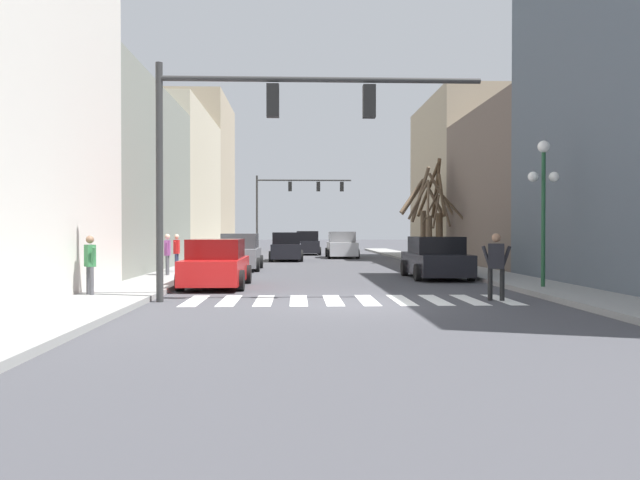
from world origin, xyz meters
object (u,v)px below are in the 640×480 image
traffic_signal_near (259,126)px  pedestrian_waiting_at_curb (90,260)px  car_at_intersection (342,246)px  street_tree_right_far (428,218)px  pedestrian_near_right_corner (167,251)px  car_driving_away_lane (436,259)px  street_tree_left_mid (441,228)px  traffic_signal_far (292,195)px  street_tree_left_near (423,219)px  car_parked_right_mid (286,248)px  street_tree_right_near (437,213)px  car_parked_left_far (307,244)px  pedestrian_on_right_sidewalk (177,249)px  car_parked_left_mid (240,253)px  car_parked_left_near (216,265)px  street_lamp_right_corner (543,183)px  pedestrian_crossing_street (496,261)px

traffic_signal_near → pedestrian_waiting_at_curb: 5.65m
car_at_intersection → street_tree_right_far: 9.56m
pedestrian_waiting_at_curb → pedestrian_near_right_corner: pedestrian_near_right_corner is taller
street_tree_right_far → car_driving_away_lane: bearing=-100.3°
car_at_intersection → street_tree_left_mid: size_ratio=1.19×
traffic_signal_far → street_tree_left_near: (7.62, -19.44, -2.53)m
car_parked_right_mid → street_tree_right_near: 9.42m
car_parked_left_far → pedestrian_on_right_sidewalk: (-5.77, -22.15, 0.22)m
pedestrian_on_right_sidewalk → street_tree_left_mid: size_ratio=0.39×
car_parked_left_mid → car_parked_left_near: car_parked_left_mid is taller
car_parked_left_mid → car_parked_left_far: (3.44, 18.90, 0.05)m
traffic_signal_near → car_at_intersection: (4.03, 26.37, -3.69)m
car_at_intersection → street_tree_left_near: 8.42m
street_lamp_right_corner → car_driving_away_lane: street_lamp_right_corner is taller
traffic_signal_near → pedestrian_on_right_sidewalk: (-4.01, 9.92, -3.46)m
street_lamp_right_corner → pedestrian_near_right_corner: bearing=156.1°
car_at_intersection → pedestrian_on_right_sidewalk: (-8.04, -16.45, 0.23)m
street_tree_left_near → street_tree_right_near: 0.92m
pedestrian_waiting_at_curb → street_tree_left_near: street_tree_left_near is taller
pedestrian_waiting_at_curb → pedestrian_near_right_corner: (0.50, 7.35, 0.01)m
traffic_signal_far → car_parked_left_near: 34.78m
car_at_intersection → street_lamp_right_corner: bearing=-169.8°
traffic_signal_near → pedestrian_waiting_at_curb: size_ratio=5.40×
pedestrian_waiting_at_curb → car_parked_left_near: bearing=107.1°
car_driving_away_lane → car_parked_right_mid: bearing=22.6°
pedestrian_waiting_at_curb → street_tree_left_mid: (12.95, 15.78, 0.93)m
street_lamp_right_corner → street_tree_right_near: 16.40m
street_tree_left_near → street_tree_right_near: bearing=-34.5°
car_parked_left_near → pedestrian_crossing_street: pedestrian_crossing_street is taller
traffic_signal_far → pedestrian_crossing_street: traffic_signal_far is taller
pedestrian_waiting_at_curb → street_tree_left_near: 22.63m
traffic_signal_near → car_parked_left_far: 32.33m
car_parked_left_far → street_tree_left_near: street_tree_left_near is taller
street_tree_right_far → street_tree_left_mid: size_ratio=1.33×
car_parked_left_mid → car_parked_left_near: size_ratio=0.96×
traffic_signal_far → car_driving_away_lane: (5.79, -30.92, -4.28)m
street_tree_left_mid → street_tree_right_near: size_ratio=0.68×
pedestrian_near_right_corner → street_lamp_right_corner: bearing=60.9°
pedestrian_on_right_sidewalk → street_tree_left_near: 15.38m
car_parked_right_mid → pedestrian_waiting_at_curb: car_parked_right_mid is taller
car_parked_left_far → car_at_intersection: bearing=21.6°
traffic_signal_far → pedestrian_crossing_street: bearing=-81.7°
car_driving_away_lane → street_tree_left_mid: size_ratio=1.18×
car_parked_left_near → street_tree_left_near: (9.79, 15.01, 1.77)m
street_lamp_right_corner → car_parked_left_mid: bearing=132.9°
pedestrian_crossing_street → street_tree_right_near: (2.68, 18.76, 1.82)m
pedestrian_crossing_street → street_tree_left_near: street_tree_left_near is taller
traffic_signal_near → pedestrian_waiting_at_curb: (-4.45, 0.48, -3.45)m
car_parked_left_far → car_driving_away_lane: car_parked_left_far is taller
car_parked_right_mid → car_parked_left_far: (1.45, 9.89, 0.03)m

